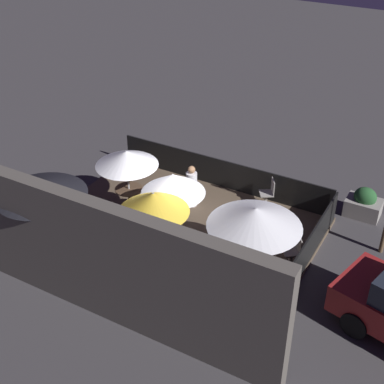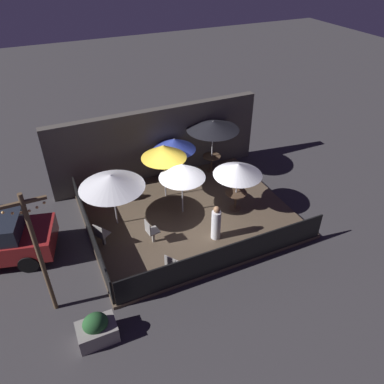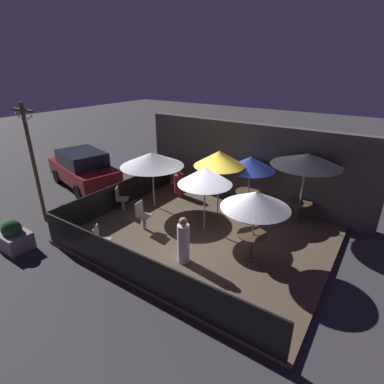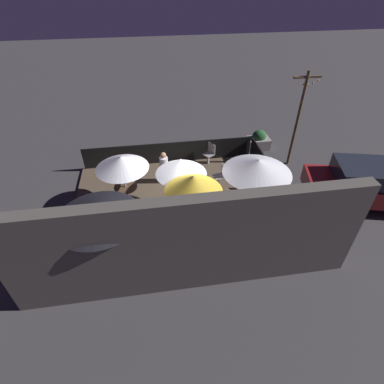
{
  "view_description": "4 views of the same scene",
  "coord_description": "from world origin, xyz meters",
  "px_view_note": "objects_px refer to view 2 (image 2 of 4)",
  "views": [
    {
      "loc": [
        -6.41,
        10.31,
        9.16
      ],
      "look_at": [
        -0.3,
        -0.53,
        1.34
      ],
      "focal_mm": 50.0,
      "sensor_mm": 36.0,
      "label": 1
    },
    {
      "loc": [
        -4.54,
        -10.25,
        9.02
      ],
      "look_at": [
        0.12,
        -0.01,
        1.12
      ],
      "focal_mm": 35.0,
      "sensor_mm": 36.0,
      "label": 2
    },
    {
      "loc": [
        4.35,
        -7.1,
        5.1
      ],
      "look_at": [
        -0.84,
        0.52,
        1.17
      ],
      "focal_mm": 28.0,
      "sensor_mm": 36.0,
      "label": 3
    },
    {
      "loc": [
        0.7,
        8.32,
        7.38
      ],
      "look_at": [
        -0.47,
        0.59,
        1.15
      ],
      "focal_mm": 28.0,
      "sensor_mm": 36.0,
      "label": 4
    }
  ],
  "objects_px": {
    "dining_table_1": "(175,170)",
    "patron_1": "(216,224)",
    "patio_umbrella_0": "(213,125)",
    "dining_table_2": "(236,196)",
    "patio_umbrella_4": "(182,171)",
    "dining_table_0": "(212,159)",
    "patio_umbrella_1": "(174,144)",
    "patio_umbrella_5": "(111,181)",
    "patio_umbrella_2": "(238,169)",
    "light_post": "(38,251)",
    "patio_chair_0": "(101,234)",
    "patio_chair_1": "(151,231)",
    "patron_0": "(110,192)",
    "patio_umbrella_3": "(164,151)",
    "patio_chair_2": "(172,265)",
    "planter_box": "(97,329)"
  },
  "relations": [
    {
      "from": "patio_umbrella_4",
      "to": "patio_umbrella_5",
      "type": "relative_size",
      "value": 0.93
    },
    {
      "from": "patio_chair_0",
      "to": "patio_chair_1",
      "type": "xyz_separation_m",
      "value": [
        1.58,
        -0.55,
        0.02
      ]
    },
    {
      "from": "patio_umbrella_4",
      "to": "patio_umbrella_5",
      "type": "height_order",
      "value": "patio_umbrella_4"
    },
    {
      "from": "patio_umbrella_3",
      "to": "patio_umbrella_5",
      "type": "relative_size",
      "value": 1.01
    },
    {
      "from": "patio_umbrella_3",
      "to": "dining_table_1",
      "type": "relative_size",
      "value": 2.53
    },
    {
      "from": "patron_1",
      "to": "patio_umbrella_2",
      "type": "bearing_deg",
      "value": 14.1
    },
    {
      "from": "patio_umbrella_2",
      "to": "light_post",
      "type": "xyz_separation_m",
      "value": [
        -7.03,
        -1.84,
        0.36
      ]
    },
    {
      "from": "patio_umbrella_1",
      "to": "patio_umbrella_5",
      "type": "height_order",
      "value": "patio_umbrella_5"
    },
    {
      "from": "patio_umbrella_2",
      "to": "patio_umbrella_5",
      "type": "bearing_deg",
      "value": 167.0
    },
    {
      "from": "dining_table_0",
      "to": "patron_1",
      "type": "xyz_separation_m",
      "value": [
        -1.91,
        -4.08,
        0.04
      ]
    },
    {
      "from": "patio_umbrella_3",
      "to": "patron_0",
      "type": "xyz_separation_m",
      "value": [
        -2.11,
        0.49,
        -1.56
      ]
    },
    {
      "from": "light_post",
      "to": "patio_chair_1",
      "type": "bearing_deg",
      "value": 21.48
    },
    {
      "from": "patio_chair_2",
      "to": "patio_umbrella_4",
      "type": "bearing_deg",
      "value": 28.77
    },
    {
      "from": "dining_table_1",
      "to": "patio_chair_0",
      "type": "bearing_deg",
      "value": -144.81
    },
    {
      "from": "patio_umbrella_0",
      "to": "patio_umbrella_4",
      "type": "distance_m",
      "value": 3.31
    },
    {
      "from": "patio_chair_1",
      "to": "patio_umbrella_2",
      "type": "bearing_deg",
      "value": 0.0
    },
    {
      "from": "dining_table_1",
      "to": "light_post",
      "type": "height_order",
      "value": "light_post"
    },
    {
      "from": "patron_0",
      "to": "light_post",
      "type": "relative_size",
      "value": 0.28
    },
    {
      "from": "patio_umbrella_5",
      "to": "patio_chair_1",
      "type": "relative_size",
      "value": 2.42
    },
    {
      "from": "dining_table_0",
      "to": "patio_umbrella_0",
      "type": "bearing_deg",
      "value": -90.0
    },
    {
      "from": "patio_umbrella_4",
      "to": "patio_chair_1",
      "type": "xyz_separation_m",
      "value": [
        -1.65,
        -1.13,
        -1.33
      ]
    },
    {
      "from": "dining_table_1",
      "to": "patron_1",
      "type": "distance_m",
      "value": 3.92
    },
    {
      "from": "patio_chair_1",
      "to": "planter_box",
      "type": "height_order",
      "value": "patio_chair_1"
    },
    {
      "from": "patio_umbrella_4",
      "to": "dining_table_0",
      "type": "bearing_deg",
      "value": 43.56
    },
    {
      "from": "patio_umbrella_1",
      "to": "patio_umbrella_4",
      "type": "xyz_separation_m",
      "value": [
        -0.56,
        -2.1,
        0.06
      ]
    },
    {
      "from": "patio_umbrella_5",
      "to": "patio_chair_2",
      "type": "bearing_deg",
      "value": -74.71
    },
    {
      "from": "patio_umbrella_1",
      "to": "dining_table_2",
      "type": "relative_size",
      "value": 2.47
    },
    {
      "from": "patio_umbrella_3",
      "to": "planter_box",
      "type": "xyz_separation_m",
      "value": [
        -3.98,
        -5.25,
        -1.78
      ]
    },
    {
      "from": "patio_umbrella_0",
      "to": "patio_umbrella_1",
      "type": "distance_m",
      "value": 1.88
    },
    {
      "from": "patron_1",
      "to": "light_post",
      "type": "height_order",
      "value": "light_post"
    },
    {
      "from": "patio_umbrella_5",
      "to": "patio_umbrella_2",
      "type": "bearing_deg",
      "value": -13.0
    },
    {
      "from": "patio_umbrella_2",
      "to": "dining_table_2",
      "type": "bearing_deg",
      "value": 0.0
    },
    {
      "from": "patio_umbrella_0",
      "to": "patio_umbrella_2",
      "type": "distance_m",
      "value": 2.98
    },
    {
      "from": "patio_umbrella_2",
      "to": "patio_chair_2",
      "type": "distance_m",
      "value": 4.36
    },
    {
      "from": "patio_chair_1",
      "to": "patron_1",
      "type": "relative_size",
      "value": 0.7
    },
    {
      "from": "dining_table_1",
      "to": "dining_table_2",
      "type": "xyz_separation_m",
      "value": [
        1.37,
        -2.74,
        0.02
      ]
    },
    {
      "from": "patio_umbrella_5",
      "to": "patron_1",
      "type": "bearing_deg",
      "value": -36.61
    },
    {
      "from": "patio_umbrella_2",
      "to": "patio_chair_1",
      "type": "bearing_deg",
      "value": -172.27
    },
    {
      "from": "dining_table_2",
      "to": "planter_box",
      "type": "xyz_separation_m",
      "value": [
        -6.13,
        -3.35,
        -0.32
      ]
    },
    {
      "from": "dining_table_0",
      "to": "patio_umbrella_4",
      "type": "bearing_deg",
      "value": -136.44
    },
    {
      "from": "dining_table_1",
      "to": "patio_chair_2",
      "type": "xyz_separation_m",
      "value": [
        -2.14,
        -4.98,
        -0.08
      ]
    },
    {
      "from": "patio_umbrella_0",
      "to": "dining_table_2",
      "type": "height_order",
      "value": "patio_umbrella_0"
    },
    {
      "from": "dining_table_0",
      "to": "patio_chair_0",
      "type": "distance_m",
      "value": 6.3
    },
    {
      "from": "patio_umbrella_0",
      "to": "patio_chair_0",
      "type": "height_order",
      "value": "patio_umbrella_0"
    },
    {
      "from": "patio_chair_1",
      "to": "planter_box",
      "type": "bearing_deg",
      "value": -139.24
    },
    {
      "from": "dining_table_2",
      "to": "light_post",
      "type": "height_order",
      "value": "light_post"
    },
    {
      "from": "patio_chair_2",
      "to": "planter_box",
      "type": "bearing_deg",
      "value": 170.51
    },
    {
      "from": "patio_chair_1",
      "to": "patron_0",
      "type": "bearing_deg",
      "value": 95.4
    },
    {
      "from": "patron_0",
      "to": "patio_umbrella_2",
      "type": "bearing_deg",
      "value": 101.37
    },
    {
      "from": "patio_umbrella_4",
      "to": "patio_umbrella_5",
      "type": "xyz_separation_m",
      "value": [
        -2.47,
        0.37,
        0.01
      ]
    }
  ]
}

